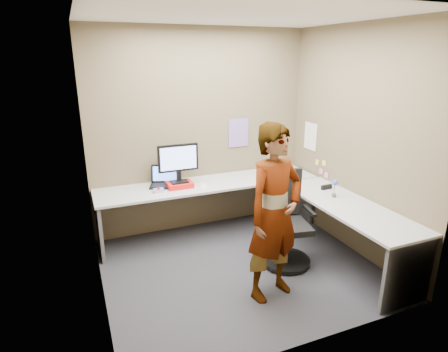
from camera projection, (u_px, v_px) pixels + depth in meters
name	position (u px, v px, depth m)	size (l,w,h in m)	color
ground	(240.00, 268.00, 4.32)	(3.00, 3.00, 0.00)	#28282E
wall_back	(201.00, 132.00, 5.05)	(3.00, 3.00, 0.00)	brown
wall_right	(356.00, 142.00, 4.45)	(2.70, 2.70, 0.00)	brown
wall_left	(90.00, 170.00, 3.36)	(2.70, 2.70, 0.00)	brown
ceiling	(244.00, 14.00, 3.49)	(3.00, 3.00, 0.00)	white
desk	(260.00, 203.00, 4.64)	(2.98, 2.58, 0.73)	silver
paper_ream	(180.00, 185.00, 4.78)	(0.32, 0.24, 0.06)	red
monitor	(178.00, 160.00, 4.69)	(0.52, 0.15, 0.49)	black
laptop	(164.00, 180.00, 4.84)	(0.43, 0.39, 0.25)	black
trackball_mouse	(159.00, 190.00, 4.60)	(0.12, 0.08, 0.07)	#B7B7BC
origami	(203.00, 184.00, 4.80)	(0.10, 0.10, 0.06)	white
stapler	(327.00, 187.00, 4.70)	(0.15, 0.04, 0.06)	black
flower	(335.00, 186.00, 4.41)	(0.07, 0.07, 0.22)	brown
calendar_purple	(238.00, 133.00, 5.25)	(0.30, 0.01, 0.40)	#846BB7
calendar_white	(311.00, 136.00, 5.27)	(0.01, 0.28, 0.38)	white
sticky_note_a	(324.00, 163.00, 5.05)	(0.01, 0.07, 0.07)	#F2E059
sticky_note_b	(321.00, 171.00, 5.13)	(0.01, 0.07, 0.07)	pink
sticky_note_c	(326.00, 175.00, 5.03)	(0.01, 0.07, 0.07)	pink
sticky_note_d	(317.00, 162.00, 5.19)	(0.01, 0.07, 0.07)	#F2E059
office_chair	(285.00, 227.00, 4.34)	(0.60, 0.57, 1.07)	black
person	(274.00, 214.00, 3.60)	(0.64, 0.42, 1.77)	#999399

